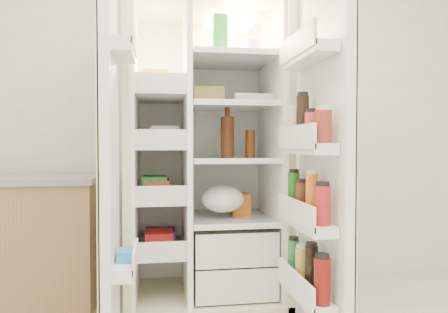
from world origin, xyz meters
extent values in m
cube|color=white|center=(0.00, 2.00, 1.35)|extent=(4.00, 0.02, 2.70)
cube|color=beige|center=(-0.11, 1.93, 0.90)|extent=(0.92, 0.04, 1.80)
cube|color=beige|center=(-0.55, 1.60, 0.90)|extent=(0.04, 0.70, 1.80)
cube|color=beige|center=(0.33, 1.60, 0.90)|extent=(0.04, 0.70, 1.80)
cube|color=beige|center=(-0.11, 1.60, 1.78)|extent=(0.92, 0.70, 0.04)
cube|color=beige|center=(-0.11, 1.60, 0.04)|extent=(0.92, 0.70, 0.08)
cube|color=white|center=(-0.11, 1.90, 0.92)|extent=(0.84, 0.02, 1.68)
cube|color=white|center=(-0.52, 1.60, 0.92)|extent=(0.02, 0.62, 1.68)
cube|color=white|center=(0.30, 1.60, 0.92)|extent=(0.02, 0.62, 1.68)
cube|color=white|center=(-0.22, 1.60, 0.92)|extent=(0.03, 0.62, 1.68)
cube|color=white|center=(0.04, 1.58, 0.18)|extent=(0.47, 0.52, 0.19)
cube|color=white|center=(0.04, 1.58, 0.39)|extent=(0.47, 0.52, 0.19)
cube|color=#FFD18C|center=(0.04, 1.65, 1.72)|extent=(0.30, 0.30, 0.02)
cube|color=silver|center=(-0.38, 1.60, 0.35)|extent=(0.28, 0.58, 0.02)
cube|color=silver|center=(-0.38, 1.60, 0.65)|extent=(0.28, 0.58, 0.02)
cube|color=silver|center=(-0.38, 1.60, 0.95)|extent=(0.28, 0.58, 0.02)
cube|color=silver|center=(-0.38, 1.60, 1.25)|extent=(0.28, 0.58, 0.02)
cube|color=silver|center=(0.04, 1.60, 0.52)|extent=(0.49, 0.58, 0.01)
cube|color=silver|center=(0.04, 1.60, 0.88)|extent=(0.49, 0.58, 0.01)
cube|color=silver|center=(0.04, 1.60, 1.20)|extent=(0.49, 0.58, 0.02)
cube|color=silver|center=(0.04, 1.60, 1.48)|extent=(0.49, 0.58, 0.02)
cube|color=red|center=(-0.38, 1.60, 0.41)|extent=(0.16, 0.20, 0.10)
cube|color=green|center=(-0.38, 1.60, 0.72)|extent=(0.14, 0.18, 0.12)
cube|color=white|center=(-0.38, 1.60, 0.99)|extent=(0.20, 0.22, 0.07)
cube|color=yellow|center=(-0.38, 1.60, 1.33)|extent=(0.15, 0.16, 0.14)
cube|color=#4C2F8F|center=(-0.38, 1.60, 0.40)|extent=(0.18, 0.20, 0.09)
cube|color=#C44B22|center=(-0.38, 1.60, 0.71)|extent=(0.14, 0.18, 0.10)
cube|color=white|center=(-0.38, 1.60, 1.02)|extent=(0.16, 0.16, 0.12)
sphere|color=orange|center=(-0.08, 1.50, 0.12)|extent=(0.07, 0.07, 0.07)
sphere|color=orange|center=(0.01, 1.54, 0.12)|extent=(0.07, 0.07, 0.07)
sphere|color=orange|center=(0.11, 1.50, 0.12)|extent=(0.07, 0.07, 0.07)
sphere|color=orange|center=(-0.03, 1.64, 0.12)|extent=(0.07, 0.07, 0.07)
sphere|color=orange|center=(0.07, 1.62, 0.12)|extent=(0.07, 0.07, 0.07)
sphere|color=orange|center=(0.17, 1.58, 0.12)|extent=(0.07, 0.07, 0.07)
sphere|color=orange|center=(-0.11, 1.58, 0.12)|extent=(0.07, 0.07, 0.07)
sphere|color=orange|center=(0.13, 1.64, 0.12)|extent=(0.07, 0.07, 0.07)
ellipsoid|color=#346923|center=(0.04, 1.60, 0.40)|extent=(0.26, 0.24, 0.11)
cylinder|color=#451D0E|center=(0.02, 1.55, 1.01)|extent=(0.08, 0.08, 0.25)
cylinder|color=#672D0B|center=(0.17, 1.61, 0.97)|extent=(0.06, 0.06, 0.17)
cube|color=#217928|center=(-0.03, 1.49, 1.60)|extent=(0.08, 0.08, 0.23)
cylinder|color=white|center=(0.15, 1.51, 1.53)|extent=(0.10, 0.10, 0.09)
cylinder|color=#B8642A|center=(0.03, 1.63, 1.53)|extent=(0.07, 0.07, 0.09)
cube|color=silver|center=(0.19, 1.56, 1.24)|extent=(0.27, 0.11, 0.07)
cube|color=tan|center=(-0.08, 1.63, 1.26)|extent=(0.18, 0.10, 0.11)
ellipsoid|color=white|center=(-0.01, 1.56, 0.61)|extent=(0.25, 0.23, 0.16)
cube|color=orange|center=(0.12, 1.67, 0.60)|extent=(0.11, 0.14, 0.14)
cube|color=white|center=(-0.61, 1.05, 0.90)|extent=(0.05, 0.40, 1.72)
cube|color=beige|center=(-0.64, 1.05, 0.90)|extent=(0.01, 0.40, 1.72)
cube|color=white|center=(-0.54, 1.05, 0.40)|extent=(0.09, 0.32, 0.06)
cube|color=white|center=(-0.54, 1.05, 1.40)|extent=(0.09, 0.32, 0.06)
cube|color=#338CCC|center=(-0.54, 1.05, 0.43)|extent=(0.07, 0.12, 0.10)
cube|color=white|center=(0.39, 0.96, 0.90)|extent=(0.05, 0.58, 1.72)
cube|color=beige|center=(0.41, 0.96, 0.90)|extent=(0.01, 0.58, 1.72)
cube|color=white|center=(0.30, 0.96, 0.26)|extent=(0.11, 0.50, 0.05)
cube|color=white|center=(0.30, 0.96, 0.60)|extent=(0.11, 0.50, 0.05)
cube|color=white|center=(0.30, 0.96, 0.95)|extent=(0.11, 0.50, 0.05)
cube|color=white|center=(0.30, 0.96, 1.38)|extent=(0.11, 0.50, 0.05)
cylinder|color=maroon|center=(0.30, 0.76, 0.39)|extent=(0.07, 0.07, 0.20)
cylinder|color=black|center=(0.30, 0.89, 0.40)|extent=(0.06, 0.06, 0.22)
cylinder|color=gold|center=(0.30, 1.02, 0.38)|extent=(0.06, 0.06, 0.18)
cylinder|color=#297D3E|center=(0.30, 1.15, 0.38)|extent=(0.06, 0.06, 0.19)
cylinder|color=#AB1D1C|center=(0.30, 0.76, 0.71)|extent=(0.07, 0.07, 0.17)
cylinder|color=orange|center=(0.30, 0.89, 0.73)|extent=(0.06, 0.06, 0.21)
cylinder|color=#5B2516|center=(0.30, 1.02, 0.70)|extent=(0.07, 0.07, 0.16)
cylinder|color=#1F6617|center=(0.30, 1.15, 0.72)|extent=(0.06, 0.06, 0.20)
cylinder|color=maroon|center=(0.30, 0.76, 1.04)|extent=(0.07, 0.07, 0.14)
cylinder|color=#C63A33|center=(0.30, 0.89, 1.04)|extent=(0.07, 0.07, 0.14)
cylinder|color=black|center=(0.30, 1.02, 1.09)|extent=(0.06, 0.06, 0.23)
cylinder|color=beige|center=(0.30, 1.15, 1.06)|extent=(0.06, 0.06, 0.18)
cube|color=#916C48|center=(-1.28, 1.68, 0.37)|extent=(1.05, 0.54, 0.75)
cube|color=gray|center=(-1.28, 1.68, 0.77)|extent=(1.08, 0.58, 0.03)
camera|label=1|loc=(-0.38, -0.95, 0.97)|focal=34.00mm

